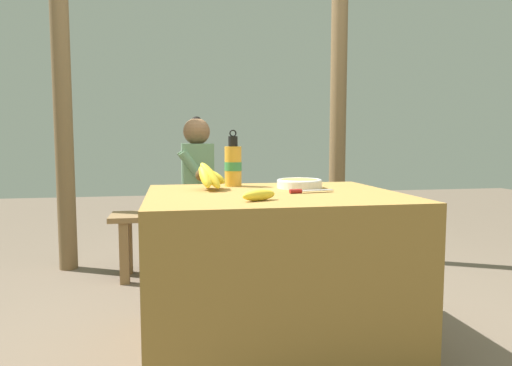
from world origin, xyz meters
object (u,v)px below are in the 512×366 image
(banana_bunch_ripe, at_px, (208,176))
(loose_banana_front, at_px, (259,195))
(wooden_bench, at_px, (213,223))
(seated_vendor, at_px, (190,185))
(serving_bowl, at_px, (300,183))
(banana_bunch_green, at_px, (270,202))
(support_post_near, at_px, (62,84))
(knife, at_px, (305,191))
(support_post_far, at_px, (338,90))
(water_bottle, at_px, (233,165))

(banana_bunch_ripe, bearing_deg, loose_banana_front, -69.11)
(wooden_bench, bearing_deg, seated_vendor, -168.03)
(serving_bowl, bearing_deg, banana_bunch_green, 86.16)
(wooden_bench, relative_size, support_post_near, 0.51)
(knife, height_order, support_post_far, support_post_far)
(knife, bearing_deg, seated_vendor, 101.58)
(water_bottle, height_order, support_post_near, support_post_near)
(seated_vendor, bearing_deg, knife, 110.49)
(water_bottle, height_order, wooden_bench, water_bottle)
(serving_bowl, bearing_deg, banana_bunch_ripe, -178.87)
(seated_vendor, bearing_deg, loose_banana_front, 97.66)
(serving_bowl, relative_size, seated_vendor, 0.20)
(serving_bowl, height_order, wooden_bench, serving_bowl)
(knife, relative_size, support_post_far, 0.08)
(loose_banana_front, relative_size, wooden_bench, 0.11)
(serving_bowl, height_order, banana_bunch_green, serving_bowl)
(knife, relative_size, seated_vendor, 0.19)
(banana_bunch_ripe, xyz_separation_m, support_post_far, (1.14, 1.34, 0.57))
(water_bottle, bearing_deg, banana_bunch_green, 66.06)
(loose_banana_front, height_order, wooden_bench, loose_banana_front)
(banana_bunch_green, height_order, support_post_far, support_post_far)
(support_post_far, bearing_deg, banana_bunch_green, -152.39)
(seated_vendor, bearing_deg, wooden_bench, -168.85)
(loose_banana_front, xyz_separation_m, seated_vendor, (-0.21, 1.41, -0.09))
(knife, bearing_deg, support_post_far, 55.00)
(loose_banana_front, height_order, seated_vendor, seated_vendor)
(loose_banana_front, bearing_deg, wooden_bench, 92.20)
(knife, bearing_deg, water_bottle, 117.08)
(water_bottle, relative_size, support_post_near, 0.11)
(serving_bowl, xyz_separation_m, support_post_near, (-1.38, 1.33, 0.61))
(banana_bunch_ripe, height_order, wooden_bench, banana_bunch_ripe)
(wooden_bench, height_order, support_post_far, support_post_far)
(banana_bunch_green, bearing_deg, wooden_bench, 179.92)
(knife, height_order, seated_vendor, seated_vendor)
(loose_banana_front, height_order, knife, loose_banana_front)
(water_bottle, distance_m, support_post_far, 1.63)
(wooden_bench, xyz_separation_m, support_post_near, (-1.04, 0.33, 0.98))
(banana_bunch_green, bearing_deg, seated_vendor, -176.75)
(water_bottle, height_order, seated_vendor, seated_vendor)
(banana_bunch_ripe, xyz_separation_m, seated_vendor, (-0.05, 0.98, -0.13))
(loose_banana_front, xyz_separation_m, support_post_far, (0.98, 1.77, 0.61))
(wooden_bench, distance_m, seated_vendor, 0.32)
(water_bottle, distance_m, loose_banana_front, 0.59)
(knife, xyz_separation_m, support_post_near, (-1.34, 1.54, 0.63))
(loose_banana_front, bearing_deg, water_bottle, 92.16)
(water_bottle, bearing_deg, serving_bowl, -26.18)
(serving_bowl, distance_m, support_post_far, 1.62)
(serving_bowl, height_order, support_post_far, support_post_far)
(wooden_bench, relative_size, support_post_far, 0.51)
(loose_banana_front, xyz_separation_m, wooden_bench, (-0.06, 1.44, -0.36))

